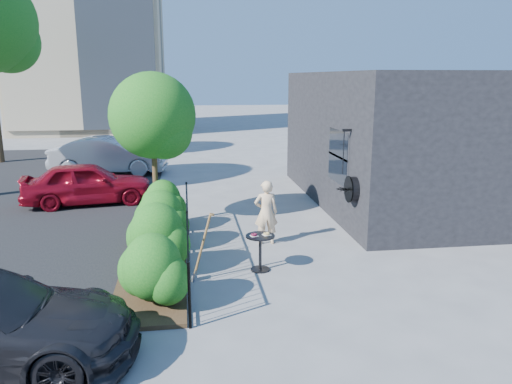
{
  "coord_description": "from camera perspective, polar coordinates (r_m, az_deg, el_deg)",
  "views": [
    {
      "loc": [
        -1.48,
        -10.23,
        3.86
      ],
      "look_at": [
        0.13,
        1.14,
        1.2
      ],
      "focal_mm": 35.0,
      "sensor_mm": 36.0,
      "label": 1
    }
  ],
  "objects": [
    {
      "name": "woman",
      "position": [
        11.68,
        1.16,
        -2.34
      ],
      "size": [
        0.56,
        0.37,
        1.52
      ],
      "primitive_type": "imported",
      "rotation": [
        0.0,
        0.0,
        3.14
      ],
      "color": "beige",
      "rests_on": "ground"
    },
    {
      "name": "patio_tree",
      "position": [
        13.05,
        -11.46,
        7.97
      ],
      "size": [
        2.2,
        2.2,
        3.94
      ],
      "color": "#3F2B19",
      "rests_on": "ground"
    },
    {
      "name": "car_silver",
      "position": [
        21.08,
        -16.44,
        4.02
      ],
      "size": [
        4.68,
        1.99,
        1.5
      ],
      "primitive_type": "imported",
      "rotation": [
        0.0,
        0.0,
        1.48
      ],
      "color": "#A6A6AB",
      "rests_on": "ground"
    },
    {
      "name": "shop_building",
      "position": [
        16.4,
        17.27,
        5.94
      ],
      "size": [
        6.22,
        9.0,
        4.0
      ],
      "color": "black",
      "rests_on": "ground"
    },
    {
      "name": "shovel",
      "position": [
        9.69,
        -6.3,
        -6.67
      ],
      "size": [
        0.46,
        0.18,
        1.37
      ],
      "color": "brown",
      "rests_on": "ground"
    },
    {
      "name": "fence",
      "position": [
        10.75,
        -7.8,
        -4.96
      ],
      "size": [
        0.05,
        6.05,
        1.1
      ],
      "color": "black",
      "rests_on": "ground"
    },
    {
      "name": "ground",
      "position": [
        11.03,
        0.17,
        -7.43
      ],
      "size": [
        120.0,
        120.0,
        0.0
      ],
      "primitive_type": "plane",
      "color": "gray",
      "rests_on": "ground"
    },
    {
      "name": "planting_bed",
      "position": [
        10.94,
        -11.42,
        -7.66
      ],
      "size": [
        1.3,
        6.0,
        0.08
      ],
      "primitive_type": "cube",
      "color": "#382616",
      "rests_on": "ground"
    },
    {
      "name": "car_red",
      "position": [
        16.24,
        -18.7,
        0.97
      ],
      "size": [
        4.07,
        2.17,
        1.32
      ],
      "primitive_type": "imported",
      "rotation": [
        0.0,
        0.0,
        1.74
      ],
      "color": "maroon",
      "rests_on": "ground"
    },
    {
      "name": "cafe_table",
      "position": [
        10.14,
        0.49,
        -6.21
      ],
      "size": [
        0.59,
        0.59,
        0.79
      ],
      "rotation": [
        0.0,
        0.0,
        0.29
      ],
      "color": "black",
      "rests_on": "ground"
    },
    {
      "name": "shrubs",
      "position": [
        10.82,
        -11.01,
        -4.19
      ],
      "size": [
        1.1,
        5.6,
        1.24
      ],
      "color": "#155F17",
      "rests_on": "ground"
    }
  ]
}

